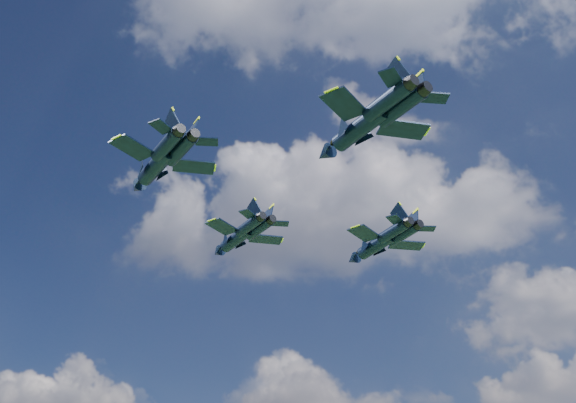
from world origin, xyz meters
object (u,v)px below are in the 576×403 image
at_px(jet_slot, 357,129).
at_px(jet_right, 374,246).
at_px(jet_left, 155,167).
at_px(jet_lead, 235,239).

bearing_deg(jet_slot, jet_right, 45.77).
xyz_separation_m(jet_left, jet_slot, (23.50, -1.45, 0.58)).
bearing_deg(jet_left, jet_slot, -48.64).
distance_m(jet_lead, jet_right, 19.34).
xyz_separation_m(jet_right, jet_slot, (1.12, -22.46, 3.15)).
distance_m(jet_lead, jet_left, 21.21).
distance_m(jet_left, jet_slot, 23.56).
height_order(jet_lead, jet_right, jet_lead).
bearing_deg(jet_left, jet_right, -1.93).
distance_m(jet_left, jet_right, 30.81).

